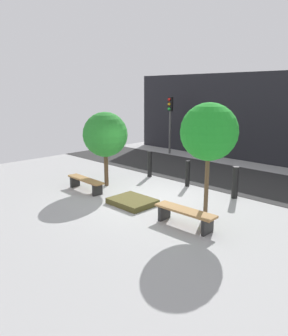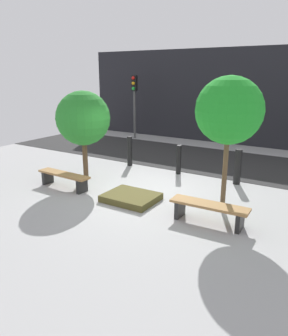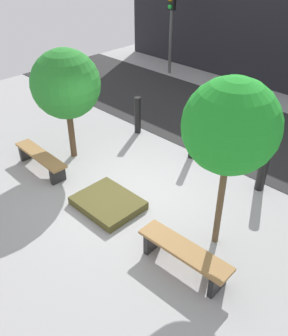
{
  "view_description": "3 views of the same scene",
  "coord_description": "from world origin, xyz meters",
  "px_view_note": "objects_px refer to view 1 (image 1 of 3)",
  "views": [
    {
      "loc": [
        7.33,
        -7.51,
        3.59
      ],
      "look_at": [
        0.36,
        -0.5,
        1.24
      ],
      "focal_mm": 35.0,
      "sensor_mm": 36.0,
      "label": 1
    },
    {
      "loc": [
        4.66,
        -7.49,
        3.31
      ],
      "look_at": [
        0.19,
        -0.31,
        0.86
      ],
      "focal_mm": 35.0,
      "sensor_mm": 36.0,
      "label": 2
    },
    {
      "loc": [
        5.04,
        -4.66,
        5.17
      ],
      "look_at": [
        0.53,
        -0.09,
        0.97
      ],
      "focal_mm": 40.0,
      "sensor_mm": 36.0,
      "label": 3
    }
  ],
  "objects_px": {
    "bollard_left": "(188,173)",
    "bollard_center": "(235,182)",
    "bench_right": "(185,214)",
    "planter_bed": "(132,202)",
    "traffic_light_west": "(170,115)",
    "bollard_far_left": "(150,164)",
    "bench_left": "(86,182)",
    "tree_behind_right_bench": "(209,132)",
    "tree_behind_left_bench": "(105,135)"
  },
  "relations": [
    {
      "from": "planter_bed",
      "to": "tree_behind_left_bench",
      "type": "relative_size",
      "value": 0.49
    },
    {
      "from": "bollard_left",
      "to": "bench_right",
      "type": "bearing_deg",
      "value": -53.6
    },
    {
      "from": "planter_bed",
      "to": "bollard_far_left",
      "type": "xyz_separation_m",
      "value": [
        -2.01,
        2.89,
        0.46
      ]
    },
    {
      "from": "planter_bed",
      "to": "bollard_left",
      "type": "distance_m",
      "value": 2.92
    },
    {
      "from": "bench_left",
      "to": "bollard_left",
      "type": "height_order",
      "value": "bollard_left"
    },
    {
      "from": "planter_bed",
      "to": "tree_behind_right_bench",
      "type": "distance_m",
      "value": 3.38
    },
    {
      "from": "bench_left",
      "to": "tree_behind_right_bench",
      "type": "bearing_deg",
      "value": 13.83
    },
    {
      "from": "bollard_left",
      "to": "bollard_center",
      "type": "distance_m",
      "value": 2.01
    },
    {
      "from": "bench_left",
      "to": "traffic_light_west",
      "type": "bearing_deg",
      "value": 110.14
    },
    {
      "from": "bench_right",
      "to": "planter_bed",
      "type": "distance_m",
      "value": 2.3
    },
    {
      "from": "tree_behind_right_bench",
      "to": "traffic_light_west",
      "type": "height_order",
      "value": "tree_behind_right_bench"
    },
    {
      "from": "bollard_center",
      "to": "bench_right",
      "type": "bearing_deg",
      "value": -85.02
    },
    {
      "from": "tree_behind_left_bench",
      "to": "traffic_light_west",
      "type": "bearing_deg",
      "value": 110.78
    },
    {
      "from": "bollard_far_left",
      "to": "bench_left",
      "type": "bearing_deg",
      "value": -94.98
    },
    {
      "from": "tree_behind_right_bench",
      "to": "bollard_left",
      "type": "relative_size",
      "value": 3.28
    },
    {
      "from": "tree_behind_right_bench",
      "to": "bollard_center",
      "type": "bearing_deg",
      "value": 97.24
    },
    {
      "from": "planter_bed",
      "to": "tree_behind_left_bench",
      "type": "bearing_deg",
      "value": 161.3
    },
    {
      "from": "planter_bed",
      "to": "bollard_left",
      "type": "bearing_deg",
      "value": 90.0
    },
    {
      "from": "tree_behind_left_bench",
      "to": "tree_behind_right_bench",
      "type": "distance_m",
      "value": 4.59
    },
    {
      "from": "tree_behind_right_bench",
      "to": "planter_bed",
      "type": "bearing_deg",
      "value": -161.3
    },
    {
      "from": "planter_bed",
      "to": "tree_behind_right_bench",
      "type": "bearing_deg",
      "value": 18.7
    },
    {
      "from": "bollard_center",
      "to": "planter_bed",
      "type": "bearing_deg",
      "value": -124.8
    },
    {
      "from": "tree_behind_right_bench",
      "to": "bollard_left",
      "type": "distance_m",
      "value": 3.68
    },
    {
      "from": "bollard_far_left",
      "to": "traffic_light_west",
      "type": "xyz_separation_m",
      "value": [
        -2.82,
        4.6,
        1.69
      ]
    },
    {
      "from": "planter_bed",
      "to": "bollard_far_left",
      "type": "height_order",
      "value": "bollard_far_left"
    },
    {
      "from": "planter_bed",
      "to": "bench_left",
      "type": "bearing_deg",
      "value": -174.99
    },
    {
      "from": "planter_bed",
      "to": "traffic_light_west",
      "type": "bearing_deg",
      "value": 122.81
    },
    {
      "from": "planter_bed",
      "to": "bollard_left",
      "type": "xyz_separation_m",
      "value": [
        0.0,
        2.89,
        0.41
      ]
    },
    {
      "from": "bollard_left",
      "to": "bollard_center",
      "type": "bearing_deg",
      "value": 0.0
    },
    {
      "from": "traffic_light_west",
      "to": "bollard_center",
      "type": "bearing_deg",
      "value": -33.92
    },
    {
      "from": "bench_right",
      "to": "planter_bed",
      "type": "xyz_separation_m",
      "value": [
        -2.28,
        0.2,
        -0.25
      ]
    },
    {
      "from": "bench_right",
      "to": "bollard_far_left",
      "type": "height_order",
      "value": "bollard_far_left"
    },
    {
      "from": "traffic_light_west",
      "to": "planter_bed",
      "type": "bearing_deg",
      "value": -57.19
    },
    {
      "from": "tree_behind_left_bench",
      "to": "bollard_left",
      "type": "bearing_deg",
      "value": 42.92
    },
    {
      "from": "bench_right",
      "to": "traffic_light_west",
      "type": "relative_size",
      "value": 0.56
    },
    {
      "from": "bollard_far_left",
      "to": "bollard_center",
      "type": "relative_size",
      "value": 1.0
    },
    {
      "from": "tree_behind_right_bench",
      "to": "bollard_center",
      "type": "xyz_separation_m",
      "value": [
        -0.27,
        2.12,
        -1.92
      ]
    },
    {
      "from": "bench_left",
      "to": "bench_right",
      "type": "bearing_deg",
      "value": 1.8
    },
    {
      "from": "bench_left",
      "to": "tree_behind_right_bench",
      "type": "xyz_separation_m",
      "value": [
        4.56,
        0.97,
        2.14
      ]
    },
    {
      "from": "bench_right",
      "to": "planter_bed",
      "type": "bearing_deg",
      "value": 173.19
    },
    {
      "from": "tree_behind_right_bench",
      "to": "bollard_far_left",
      "type": "xyz_separation_m",
      "value": [
        -4.29,
        2.12,
        -1.92
      ]
    },
    {
      "from": "tree_behind_right_bench",
      "to": "bollard_far_left",
      "type": "height_order",
      "value": "tree_behind_right_bench"
    },
    {
      "from": "bench_right",
      "to": "tree_behind_right_bench",
      "type": "distance_m",
      "value": 2.34
    },
    {
      "from": "bollard_center",
      "to": "bollard_left",
      "type": "bearing_deg",
      "value": 180.0
    },
    {
      "from": "bollard_far_left",
      "to": "traffic_light_west",
      "type": "bearing_deg",
      "value": 121.51
    },
    {
      "from": "bench_right",
      "to": "tree_behind_right_bench",
      "type": "bearing_deg",
      "value": 88.2
    },
    {
      "from": "tree_behind_right_bench",
      "to": "tree_behind_left_bench",
      "type": "bearing_deg",
      "value": 180.0
    },
    {
      "from": "bollard_center",
      "to": "traffic_light_west",
      "type": "height_order",
      "value": "traffic_light_west"
    },
    {
      "from": "bollard_far_left",
      "to": "bollard_center",
      "type": "xyz_separation_m",
      "value": [
        4.02,
        0.0,
        0.0
      ]
    },
    {
      "from": "bench_left",
      "to": "bollard_center",
      "type": "bearing_deg",
      "value": 37.58
    }
  ]
}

